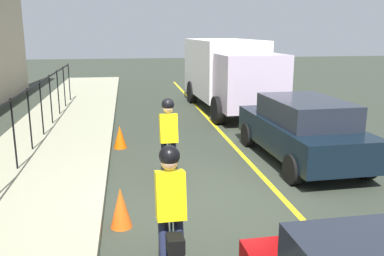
{
  "coord_description": "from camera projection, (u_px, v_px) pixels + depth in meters",
  "views": [
    {
      "loc": [
        -7.51,
        1.3,
        3.19
      ],
      "look_at": [
        1.52,
        -0.13,
        1.0
      ],
      "focal_mm": 38.64,
      "sensor_mm": 36.0,
      "label": 1
    }
  ],
  "objects": [
    {
      "name": "ground_plane",
      "position": [
        198.0,
        195.0,
        8.16
      ],
      "size": [
        80.0,
        80.0,
        0.0
      ],
      "primitive_type": "plane",
      "color": "#2D3429"
    },
    {
      "name": "lane_line_centre",
      "position": [
        275.0,
        190.0,
        8.4
      ],
      "size": [
        36.0,
        0.12,
        0.01
      ],
      "primitive_type": "cube",
      "color": "yellow",
      "rests_on": "ground"
    },
    {
      "name": "sidewalk",
      "position": [
        17.0,
        202.0,
        7.62
      ],
      "size": [
        40.0,
        3.2,
        0.15
      ],
      "primitive_type": "cube",
      "color": "gray",
      "rests_on": "ground"
    },
    {
      "name": "iron_fence",
      "position": [
        2.0,
        126.0,
        8.24
      ],
      "size": [
        20.36,
        0.04,
        1.6
      ],
      "color": "black",
      "rests_on": "sidewalk"
    },
    {
      "name": "cyclist_lead",
      "position": [
        169.0,
        142.0,
        8.6
      ],
      "size": [
        1.71,
        0.37,
        1.83
      ],
      "rotation": [
        0.0,
        0.0,
        0.03
      ],
      "color": "black",
      "rests_on": "ground"
    },
    {
      "name": "cyclist_follow",
      "position": [
        170.0,
        216.0,
        5.16
      ],
      "size": [
        1.71,
        0.37,
        1.83
      ],
      "rotation": [
        0.0,
        0.0,
        0.03
      ],
      "color": "black",
      "rests_on": "ground"
    },
    {
      "name": "patrol_sedan",
      "position": [
        302.0,
        129.0,
        10.09
      ],
      "size": [
        4.46,
        2.04,
        1.58
      ],
      "rotation": [
        0.0,
        0.0,
        0.03
      ],
      "color": "black",
      "rests_on": "ground"
    },
    {
      "name": "box_truck_background",
      "position": [
        229.0,
        71.0,
        16.55
      ],
      "size": [
        6.81,
        2.79,
        2.78
      ],
      "rotation": [
        0.0,
        0.0,
        3.19
      ],
      "color": "white",
      "rests_on": "ground"
    },
    {
      "name": "traffic_cone_near",
      "position": [
        120.0,
        137.0,
        11.33
      ],
      "size": [
        0.36,
        0.36,
        0.63
      ],
      "primitive_type": "cone",
      "color": "#EC5506",
      "rests_on": "ground"
    },
    {
      "name": "traffic_cone_far",
      "position": [
        121.0,
        208.0,
        6.77
      ],
      "size": [
        0.36,
        0.36,
        0.69
      ],
      "primitive_type": "cone",
      "color": "#F05815",
      "rests_on": "ground"
    }
  ]
}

